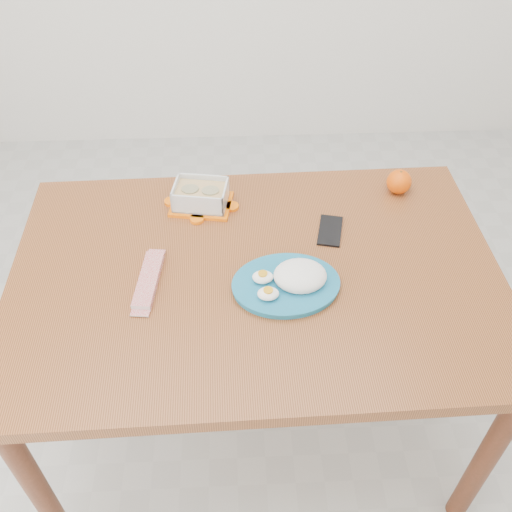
{
  "coord_description": "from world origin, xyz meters",
  "views": [
    {
      "loc": [
        0.02,
        -1.22,
        1.88
      ],
      "look_at": [
        0.07,
        -0.12,
        0.81
      ],
      "focal_mm": 40.0,
      "sensor_mm": 36.0,
      "label": 1
    }
  ],
  "objects_px": {
    "smartphone": "(330,231)",
    "rice_plate": "(291,280)",
    "orange_fruit": "(399,182)",
    "dining_table": "(256,292)",
    "food_container": "(201,196)"
  },
  "relations": [
    {
      "from": "food_container",
      "to": "smartphone",
      "type": "bearing_deg",
      "value": -10.49
    },
    {
      "from": "orange_fruit",
      "to": "dining_table",
      "type": "bearing_deg",
      "value": -144.21
    },
    {
      "from": "dining_table",
      "to": "rice_plate",
      "type": "distance_m",
      "value": 0.15
    },
    {
      "from": "orange_fruit",
      "to": "rice_plate",
      "type": "distance_m",
      "value": 0.55
    },
    {
      "from": "orange_fruit",
      "to": "smartphone",
      "type": "distance_m",
      "value": 0.31
    },
    {
      "from": "food_container",
      "to": "smartphone",
      "type": "distance_m",
      "value": 0.41
    },
    {
      "from": "dining_table",
      "to": "orange_fruit",
      "type": "height_order",
      "value": "orange_fruit"
    },
    {
      "from": "rice_plate",
      "to": "smartphone",
      "type": "distance_m",
      "value": 0.26
    },
    {
      "from": "orange_fruit",
      "to": "smartphone",
      "type": "bearing_deg",
      "value": -142.9
    },
    {
      "from": "rice_plate",
      "to": "smartphone",
      "type": "xyz_separation_m",
      "value": [
        0.14,
        0.22,
        -0.02
      ]
    },
    {
      "from": "smartphone",
      "to": "rice_plate",
      "type": "bearing_deg",
      "value": -109.72
    },
    {
      "from": "dining_table",
      "to": "orange_fruit",
      "type": "xyz_separation_m",
      "value": [
        0.47,
        0.34,
        0.12
      ]
    },
    {
      "from": "food_container",
      "to": "smartphone",
      "type": "xyz_separation_m",
      "value": [
        0.39,
        -0.14,
        -0.03
      ]
    },
    {
      "from": "rice_plate",
      "to": "smartphone",
      "type": "height_order",
      "value": "rice_plate"
    },
    {
      "from": "orange_fruit",
      "to": "rice_plate",
      "type": "relative_size",
      "value": 0.25
    }
  ]
}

